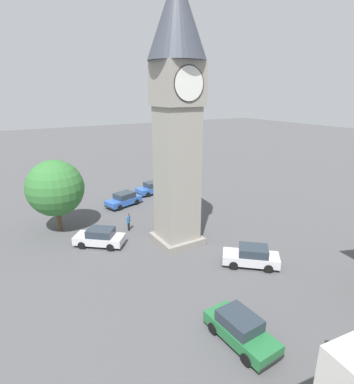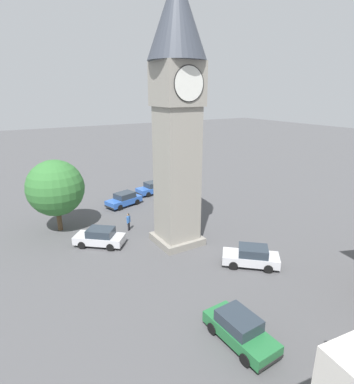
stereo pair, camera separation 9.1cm
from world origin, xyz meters
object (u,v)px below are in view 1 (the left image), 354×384
car_blue_kerb (241,329)px  car_red_corner (124,199)px  car_black_far (153,188)px  clock_tower (177,96)px  car_silver_kerb (251,256)px  pedestrian (128,220)px  tree (55,188)px  car_white_side (100,237)px

car_blue_kerb → car_red_corner: size_ratio=0.94×
car_blue_kerb → car_black_far: size_ratio=0.97×
clock_tower → car_silver_kerb: bearing=-66.2°
clock_tower → car_red_corner: size_ratio=4.65×
clock_tower → car_black_far: 17.87m
car_silver_kerb → pedestrian: 11.78m
clock_tower → car_silver_kerb: (2.72, -6.15, -11.29)m
clock_tower → tree: bearing=136.3°
clock_tower → pedestrian: clock_tower is taller
car_black_far → tree: tree is taller
car_blue_kerb → car_silver_kerb: bearing=42.1°
car_black_far → pedestrian: size_ratio=2.54×
clock_tower → car_white_side: size_ratio=4.85×
pedestrian → car_red_corner: bearing=71.7°
tree → car_silver_kerb: bearing=-52.1°
car_white_side → car_black_far: (10.23, 10.37, 0.00)m
car_blue_kerb → car_silver_kerb: (5.79, 5.23, 0.00)m
car_blue_kerb → pedestrian: (0.43, 15.72, 0.25)m
clock_tower → tree: size_ratio=3.10×
car_black_far → tree: bearing=-156.6°
car_silver_kerb → car_red_corner: 17.27m
car_silver_kerb → pedestrian: size_ratio=2.49×
car_silver_kerb → car_black_far: size_ratio=0.98×
car_white_side → pedestrian: size_ratio=2.52×
car_white_side → car_blue_kerb: bearing=-78.7°
car_red_corner → car_black_far: size_ratio=1.03×
car_red_corner → car_white_side: same height
clock_tower → car_black_far: bearing=71.8°
car_red_corner → pedestrian: pedestrian is taller
tree → car_black_far: bearing=23.4°
car_silver_kerb → car_black_far: bearing=85.2°
car_silver_kerb → tree: tree is taller
car_red_corner → car_black_far: (4.84, 2.34, 0.00)m
car_blue_kerb → car_white_side: size_ratio=0.98×
clock_tower → car_white_side: 13.04m
pedestrian → car_white_side: bearing=-154.4°
clock_tower → car_black_far: clock_tower is taller
car_white_side → tree: 6.40m
car_red_corner → car_silver_kerb: bearing=-79.2°
clock_tower → pedestrian: bearing=121.4°
clock_tower → pedestrian: 12.16m
pedestrian → tree: size_ratio=0.25×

